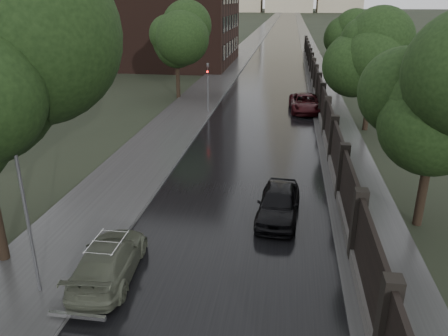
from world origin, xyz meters
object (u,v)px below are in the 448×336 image
Objects in this scene: tree_left_far at (176,40)px; lamp_post at (27,219)px; tree_right_c at (344,36)px; traffic_light at (208,84)px; volga_sedan at (109,260)px; car_right_far at (305,103)px; tree_right_b at (373,58)px; car_right_near at (279,203)px; tree_right_a at (438,106)px.

lamp_post is at bearing -84.79° from tree_left_far.
tree_right_c is 40.67m from lamp_post.
traffic_light is (-11.80, -15.01, -2.55)m from tree_right_c.
car_right_far is at bearing -110.95° from volga_sedan.
tree_right_b is at bearing -90.00° from tree_right_c.
volga_sedan is (1.80, 1.23, -2.03)m from lamp_post.
traffic_light is (3.70, -5.01, -2.84)m from tree_left_far.
tree_left_far is 24.76m from car_right_near.
tree_left_far is at bearing 126.47° from traffic_light.
tree_right_a is at bearing 6.61° from car_right_near.
car_right_near and car_right_far have the same top height.
tree_left_far is 12.69m from car_right_far.
tree_left_far reaches higher than tree_right_a.
tree_right_b is 1.75× the size of traffic_light.
tree_left_far reaches higher than tree_right_c.
car_right_near is (-5.68, -14.28, -4.25)m from tree_right_b.
traffic_light reaches higher than volga_sedan.
car_right_near is (-5.68, -0.28, -4.25)m from tree_right_a.
car_right_near is at bearing 40.77° from lamp_post.
car_right_near is at bearing -66.21° from tree_left_far.
tree_right_c is 1.70× the size of car_right_near.
tree_right_c is 33.05m from car_right_near.
car_right_far is (-4.10, 4.75, -4.25)m from tree_right_b.
tree_right_a reaches higher than volga_sedan.
car_right_far is at bearing -15.90° from tree_left_far.
traffic_light is at bearing -53.53° from tree_left_far.
tree_right_b is at bearing -124.65° from volga_sedan.
volga_sedan is (-11.10, -19.27, -4.31)m from tree_right_b.
car_right_near is (9.82, -22.28, -4.54)m from tree_left_far.
car_right_far is (7.00, 24.03, 0.06)m from volga_sedan.
car_right_far is at bearing 12.86° from traffic_light.
tree_right_b is 1.59× the size of volga_sedan.
tree_right_a is at bearing -90.00° from tree_right_c.
tree_right_c is at bearing 51.82° from traffic_light.
tree_right_a is 20.85m from traffic_light.
traffic_light is at bearing -128.18° from tree_right_c.
car_right_near is 19.09m from car_right_far.
tree_left_far is 1.46× the size of car_right_far.
tree_right_a reaches higher than car_right_near.
car_right_near is (5.42, 5.00, 0.06)m from volga_sedan.
tree_left_far is at bearing 160.16° from car_right_far.
car_right_far is (8.80, 25.25, -1.97)m from lamp_post.
traffic_light is 0.79× the size of car_right_far.
traffic_light is 22.35m from volga_sedan.
tree_left_far is 1.45× the size of lamp_post.
volga_sedan is (-11.10, -5.27, -4.31)m from tree_right_a.
lamp_post reaches higher than traffic_light.
volga_sedan is (-11.10, -37.27, -4.31)m from tree_right_c.
tree_right_c is at bearing 32.83° from tree_left_far.
tree_right_b is 24.33m from lamp_post.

